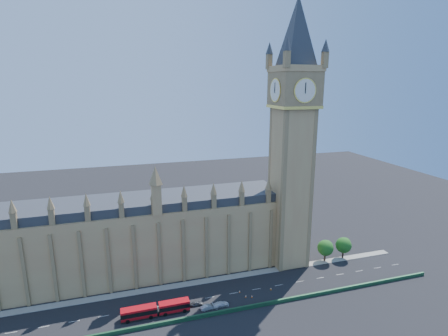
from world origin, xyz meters
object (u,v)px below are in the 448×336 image
object	(u,v)px
car_grey	(197,303)
car_white	(221,304)
red_bus	(156,310)
car_silver	(208,307)

from	to	relation	value
car_grey	car_white	bearing A→B (deg)	-111.44
red_bus	car_white	size ratio (longest dim) A/B	3.84
car_silver	car_white	bearing A→B (deg)	-93.35
red_bus	car_grey	world-z (taller)	red_bus
car_grey	car_silver	xyz separation A→B (m)	(2.79, -2.88, 0.08)
red_bus	car_grey	size ratio (longest dim) A/B	5.15
red_bus	car_silver	bearing A→B (deg)	-7.04
red_bus	car_grey	bearing A→B (deg)	4.60
car_silver	car_white	xyz separation A→B (m)	(4.00, 0.21, 0.01)
red_bus	car_grey	distance (m)	12.59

